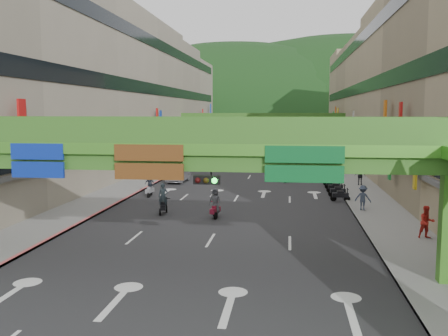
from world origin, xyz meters
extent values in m
plane|color=black|center=(0.00, 0.00, 0.00)|extent=(320.00, 320.00, 0.00)
cube|color=#28282B|center=(0.00, 50.00, 0.01)|extent=(18.00, 140.00, 0.02)
cube|color=gray|center=(-11.00, 50.00, 0.07)|extent=(4.00, 140.00, 0.15)
cube|color=gray|center=(11.00, 50.00, 0.07)|extent=(4.00, 140.00, 0.15)
cube|color=#CC5959|center=(-9.10, 50.00, 0.09)|extent=(0.20, 140.00, 0.18)
cube|color=gray|center=(9.10, 50.00, 0.09)|extent=(0.20, 140.00, 0.18)
cube|color=#9E937F|center=(-19.00, 50.00, 9.50)|extent=(12.00, 95.00, 19.00)
cube|color=black|center=(-12.95, 50.00, 4.20)|extent=(0.08, 90.25, 1.40)
cube|color=black|center=(-12.95, 50.00, 10.20)|extent=(0.08, 90.25, 1.40)
cube|color=black|center=(-12.95, 50.00, 16.20)|extent=(0.08, 90.25, 1.40)
cube|color=gray|center=(19.00, 50.00, 9.50)|extent=(12.00, 95.00, 19.00)
cube|color=black|center=(12.95, 50.00, 4.20)|extent=(0.08, 90.25, 1.40)
cube|color=black|center=(12.95, 50.00, 10.20)|extent=(0.08, 90.25, 1.40)
cube|color=black|center=(12.95, 50.00, 16.20)|extent=(0.08, 90.25, 1.40)
cube|color=#4C9E2D|center=(0.00, 6.00, 5.75)|extent=(28.00, 2.20, 0.50)
cube|color=#387223|center=(0.00, 6.00, 5.15)|extent=(28.00, 1.76, 0.70)
cube|color=#4C9E2D|center=(11.00, 6.00, 2.40)|extent=(0.60, 0.60, 4.80)
cube|color=#387223|center=(0.00, 4.96, 6.55)|extent=(28.00, 0.12, 1.10)
cube|color=#387223|center=(0.00, 7.04, 6.55)|extent=(28.00, 0.12, 1.10)
cube|color=navy|center=(-6.50, 4.92, 5.15)|extent=(2.40, 0.12, 1.50)
cube|color=#593314|center=(-1.50, 4.92, 5.15)|extent=(3.00, 0.12, 1.50)
cube|color=#0C5926|center=(5.00, 4.92, 5.15)|extent=(3.20, 0.12, 1.50)
cube|color=black|center=(1.00, 4.77, 4.50)|extent=(1.10, 0.28, 0.35)
cube|color=#4C9E2D|center=(0.00, 65.00, 5.75)|extent=(28.00, 2.20, 0.50)
cube|color=#387223|center=(0.00, 65.00, 5.15)|extent=(28.00, 1.76, 0.70)
cube|color=#4C9E2D|center=(-11.00, 65.00, 2.40)|extent=(0.60, 0.60, 4.80)
cube|color=#4C9E2D|center=(11.00, 65.00, 2.40)|extent=(0.60, 0.60, 4.80)
cube|color=#387223|center=(0.00, 63.96, 6.55)|extent=(28.00, 0.12, 1.10)
cube|color=#387223|center=(0.00, 66.04, 6.55)|extent=(28.00, 0.12, 1.10)
ellipsoid|color=#1C4419|center=(-15.00, 160.00, 0.00)|extent=(168.00, 140.00, 112.00)
ellipsoid|color=#1C4419|center=(25.00, 180.00, 0.00)|extent=(208.00, 176.00, 128.00)
cylinder|color=black|center=(0.00, 30.00, 6.20)|extent=(26.00, 0.03, 0.03)
cone|color=red|center=(-12.50, 30.00, 5.95)|extent=(0.36, 0.36, 0.40)
cone|color=gold|center=(-10.23, 30.00, 5.95)|extent=(0.36, 0.36, 0.40)
cone|color=#193FB2|center=(-7.95, 30.00, 5.95)|extent=(0.36, 0.36, 0.40)
cone|color=silver|center=(-5.68, 30.00, 5.95)|extent=(0.36, 0.36, 0.40)
cone|color=#198C33|center=(-3.41, 30.00, 5.95)|extent=(0.36, 0.36, 0.40)
cone|color=orange|center=(-1.14, 30.00, 5.95)|extent=(0.36, 0.36, 0.40)
cone|color=red|center=(1.14, 30.00, 5.95)|extent=(0.36, 0.36, 0.40)
cone|color=gold|center=(3.41, 30.00, 5.95)|extent=(0.36, 0.36, 0.40)
cone|color=#193FB2|center=(5.68, 30.00, 5.95)|extent=(0.36, 0.36, 0.40)
cone|color=silver|center=(7.95, 30.00, 5.95)|extent=(0.36, 0.36, 0.40)
cone|color=#198C33|center=(10.23, 30.00, 5.95)|extent=(0.36, 0.36, 0.40)
cone|color=orange|center=(12.50, 30.00, 5.95)|extent=(0.36, 0.36, 0.40)
cube|color=black|center=(-4.52, 18.89, 0.55)|extent=(0.60, 1.34, 0.35)
cube|color=black|center=(-4.52, 18.89, 0.80)|extent=(0.40, 0.60, 0.18)
cube|color=black|center=(-4.41, 19.43, 1.05)|extent=(0.55, 0.17, 0.06)
cylinder|color=black|center=(-4.41, 19.43, 0.25)|extent=(0.20, 0.51, 0.50)
cylinder|color=black|center=(-4.63, 18.35, 0.25)|extent=(0.20, 0.51, 0.50)
imported|color=#35444D|center=(-4.52, 18.89, 1.29)|extent=(0.76, 0.57, 1.87)
cube|color=black|center=(4.07, 36.52, 0.55)|extent=(0.46, 1.32, 0.35)
cube|color=black|center=(4.07, 36.52, 0.80)|extent=(0.34, 0.57, 0.18)
cube|color=black|center=(4.11, 37.07, 1.05)|extent=(0.55, 0.11, 0.06)
cylinder|color=black|center=(4.11, 37.07, 0.25)|extent=(0.14, 0.51, 0.50)
cylinder|color=black|center=(4.02, 35.97, 0.25)|extent=(0.14, 0.51, 0.50)
imported|color=maroon|center=(4.07, 36.52, 1.10)|extent=(0.78, 0.63, 1.51)
cube|color=gray|center=(-7.50, 25.89, 0.55)|extent=(0.49, 1.33, 0.35)
cube|color=gray|center=(-7.50, 25.89, 0.80)|extent=(0.36, 0.58, 0.18)
cube|color=gray|center=(-7.56, 26.43, 1.05)|extent=(0.55, 0.12, 0.06)
cylinder|color=black|center=(-7.56, 26.43, 0.25)|extent=(0.16, 0.51, 0.50)
cylinder|color=black|center=(-7.44, 25.34, 0.25)|extent=(0.16, 0.51, 0.50)
imported|color=#282D39|center=(-7.50, 25.89, 1.10)|extent=(0.92, 0.47, 1.51)
cube|color=maroon|center=(-0.62, 18.04, 0.55)|extent=(0.61, 1.34, 0.35)
cube|color=maroon|center=(-0.62, 18.04, 0.80)|extent=(0.41, 0.60, 0.18)
cube|color=maroon|center=(-0.73, 18.58, 1.05)|extent=(0.55, 0.17, 0.06)
cylinder|color=black|center=(-0.73, 18.58, 0.25)|extent=(0.20, 0.51, 0.50)
cylinder|color=black|center=(-0.50, 17.50, 0.25)|extent=(0.20, 0.51, 0.50)
imported|color=#44454C|center=(-0.62, 18.04, 1.21)|extent=(0.94, 0.71, 1.73)
cube|color=black|center=(8.60, 25.60, 0.55)|extent=(1.33, 0.49, 0.35)
cube|color=black|center=(8.60, 25.60, 0.80)|extent=(0.58, 0.36, 0.18)
cube|color=black|center=(9.15, 25.54, 1.05)|extent=(0.12, 0.55, 0.06)
cylinder|color=black|center=(9.15, 25.54, 0.25)|extent=(0.51, 0.15, 0.50)
cylinder|color=black|center=(8.05, 25.66, 0.25)|extent=(0.51, 0.15, 0.50)
cube|color=black|center=(8.60, 27.80, 0.55)|extent=(1.33, 0.49, 0.35)
cube|color=black|center=(8.60, 27.80, 0.80)|extent=(0.58, 0.36, 0.18)
cube|color=black|center=(9.15, 27.74, 1.05)|extent=(0.12, 0.55, 0.06)
cylinder|color=black|center=(9.15, 27.74, 0.25)|extent=(0.51, 0.15, 0.50)
cylinder|color=black|center=(8.05, 27.86, 0.25)|extent=(0.51, 0.15, 0.50)
cube|color=black|center=(8.60, 30.00, 0.55)|extent=(1.33, 0.49, 0.35)
cube|color=black|center=(8.60, 30.00, 0.80)|extent=(0.58, 0.36, 0.18)
cube|color=black|center=(9.15, 29.94, 1.05)|extent=(0.12, 0.55, 0.06)
cylinder|color=black|center=(9.15, 29.94, 0.25)|extent=(0.51, 0.15, 0.50)
cylinder|color=black|center=(8.05, 30.06, 0.25)|extent=(0.51, 0.15, 0.50)
cube|color=black|center=(8.60, 32.20, 0.55)|extent=(1.33, 0.49, 0.35)
cube|color=black|center=(8.60, 32.20, 0.80)|extent=(0.58, 0.36, 0.18)
cube|color=black|center=(9.15, 32.14, 1.05)|extent=(0.12, 0.55, 0.06)
cylinder|color=black|center=(9.15, 32.14, 0.25)|extent=(0.51, 0.15, 0.50)
cylinder|color=black|center=(8.05, 32.26, 0.25)|extent=(0.51, 0.15, 0.50)
cube|color=black|center=(8.60, 34.40, 0.55)|extent=(1.33, 0.49, 0.35)
cube|color=black|center=(8.60, 34.40, 0.80)|extent=(0.58, 0.36, 0.18)
cube|color=black|center=(9.15, 34.34, 1.05)|extent=(0.12, 0.55, 0.06)
cylinder|color=black|center=(9.15, 34.34, 0.25)|extent=(0.51, 0.15, 0.50)
cylinder|color=black|center=(8.05, 34.46, 0.25)|extent=(0.51, 0.15, 0.50)
imported|color=#95959C|center=(-7.00, 35.00, 0.73)|extent=(1.81, 4.53, 1.47)
imported|color=#C4810E|center=(-0.18, 47.20, 0.69)|extent=(1.68, 4.08, 1.38)
imported|color=red|center=(12.20, 13.55, 0.93)|extent=(1.01, 0.85, 1.86)
imported|color=black|center=(11.35, 34.46, 0.88)|extent=(1.06, 0.52, 1.76)
imported|color=#353F53|center=(9.80, 21.51, 0.91)|extent=(0.99, 0.81, 1.82)
camera|label=1|loc=(4.37, -15.47, 7.32)|focal=40.00mm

